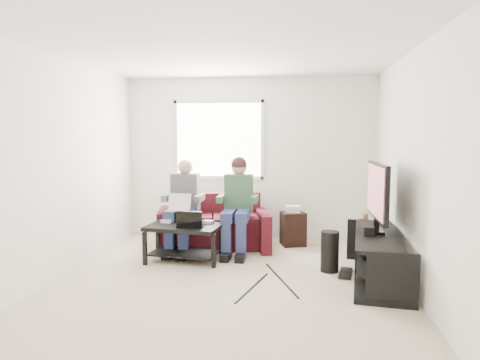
% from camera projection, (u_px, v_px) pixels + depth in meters
% --- Properties ---
extents(floor, '(4.50, 4.50, 0.00)m').
position_uv_depth(floor, '(227.00, 283.00, 4.85)').
color(floor, beige).
rests_on(floor, ground).
extents(ceiling, '(4.50, 4.50, 0.00)m').
position_uv_depth(ceiling, '(226.00, 48.00, 4.58)').
color(ceiling, white).
rests_on(ceiling, wall_back).
extents(wall_back, '(4.50, 0.00, 4.50)m').
position_uv_depth(wall_back, '(249.00, 158.00, 6.93)').
color(wall_back, white).
rests_on(wall_back, floor).
extents(wall_front, '(4.50, 0.00, 4.50)m').
position_uv_depth(wall_front, '(165.00, 200.00, 2.49)').
color(wall_front, white).
rests_on(wall_front, floor).
extents(wall_left, '(0.00, 4.50, 4.50)m').
position_uv_depth(wall_left, '(57.00, 167.00, 4.97)').
color(wall_left, white).
rests_on(wall_left, floor).
extents(wall_right, '(0.00, 4.50, 4.50)m').
position_uv_depth(wall_right, '(416.00, 171.00, 4.45)').
color(wall_right, white).
rests_on(wall_right, floor).
extents(window, '(1.48, 0.04, 1.28)m').
position_uv_depth(window, '(219.00, 140.00, 6.95)').
color(window, white).
rests_on(window, wall_back).
extents(sofa, '(1.82, 1.05, 0.78)m').
position_uv_depth(sofa, '(214.00, 227.00, 6.46)').
color(sofa, '#4C1313').
rests_on(sofa, floor).
extents(person_left, '(0.40, 0.71, 1.32)m').
position_uv_depth(person_left, '(183.00, 201.00, 6.20)').
color(person_left, navy).
rests_on(person_left, sofa).
extents(person_right, '(0.40, 0.71, 1.36)m').
position_uv_depth(person_right, '(238.00, 198.00, 6.11)').
color(person_right, navy).
rests_on(person_right, sofa).
extents(laptop_silver, '(0.38, 0.33, 0.24)m').
position_uv_depth(laptop_silver, '(178.00, 206.00, 5.95)').
color(laptop_silver, silver).
rests_on(laptop_silver, person_left).
extents(coffee_table, '(1.03, 0.71, 0.48)m').
position_uv_depth(coffee_table, '(184.00, 234.00, 5.70)').
color(coffee_table, black).
rests_on(coffee_table, floor).
extents(laptop_black, '(0.37, 0.28, 0.24)m').
position_uv_depth(laptop_black, '(191.00, 218.00, 5.58)').
color(laptop_black, black).
rests_on(laptop_black, coffee_table).
extents(controller_a, '(0.15, 0.11, 0.04)m').
position_uv_depth(controller_a, '(166.00, 221.00, 5.84)').
color(controller_a, silver).
rests_on(controller_a, coffee_table).
extents(controller_b, '(0.15, 0.11, 0.04)m').
position_uv_depth(controller_b, '(180.00, 221.00, 5.88)').
color(controller_b, black).
rests_on(controller_b, coffee_table).
extents(controller_c, '(0.16, 0.12, 0.04)m').
position_uv_depth(controller_c, '(208.00, 222.00, 5.79)').
color(controller_c, gray).
rests_on(controller_c, coffee_table).
extents(tv_stand, '(0.72, 1.71, 0.55)m').
position_uv_depth(tv_stand, '(377.00, 259.00, 4.94)').
color(tv_stand, black).
rests_on(tv_stand, floor).
extents(tv, '(0.12, 1.10, 0.81)m').
position_uv_depth(tv, '(377.00, 193.00, 4.96)').
color(tv, black).
rests_on(tv, tv_stand).
extents(soundbar, '(0.12, 0.50, 0.10)m').
position_uv_depth(soundbar, '(366.00, 227.00, 5.01)').
color(soundbar, black).
rests_on(soundbar, tv_stand).
extents(drink_cup, '(0.08, 0.08, 0.12)m').
position_uv_depth(drink_cup, '(365.00, 218.00, 5.53)').
color(drink_cup, '#9E6344').
rests_on(drink_cup, tv_stand).
extents(console_white, '(0.30, 0.22, 0.06)m').
position_uv_depth(console_white, '(384.00, 263.00, 4.53)').
color(console_white, silver).
rests_on(console_white, tv_stand).
extents(console_grey, '(0.34, 0.26, 0.08)m').
position_uv_depth(console_grey, '(373.00, 246.00, 5.22)').
color(console_grey, gray).
rests_on(console_grey, tv_stand).
extents(console_black, '(0.38, 0.30, 0.07)m').
position_uv_depth(console_black, '(378.00, 254.00, 4.88)').
color(console_black, black).
rests_on(console_black, tv_stand).
extents(subwoofer, '(0.22, 0.22, 0.50)m').
position_uv_depth(subwoofer, '(330.00, 251.00, 5.25)').
color(subwoofer, black).
rests_on(subwoofer, floor).
extents(keyboard_floor, '(0.22, 0.45, 0.02)m').
position_uv_depth(keyboard_floor, '(346.00, 273.00, 5.17)').
color(keyboard_floor, black).
rests_on(keyboard_floor, floor).
extents(end_table, '(0.34, 0.34, 0.61)m').
position_uv_depth(end_table, '(293.00, 227.00, 6.52)').
color(end_table, black).
rests_on(end_table, floor).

